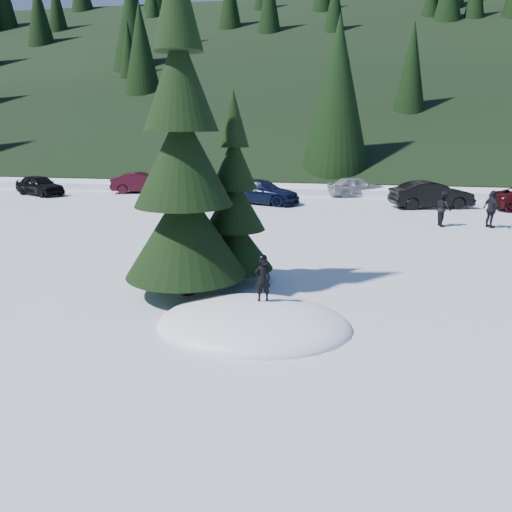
% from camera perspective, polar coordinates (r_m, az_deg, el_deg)
% --- Properties ---
extents(ground, '(200.00, 200.00, 0.00)m').
position_cam_1_polar(ground, '(11.49, -0.27, -7.92)').
color(ground, white).
rests_on(ground, ground).
extents(snow_mound, '(4.48, 3.52, 0.96)m').
position_cam_1_polar(snow_mound, '(11.49, -0.27, -7.92)').
color(snow_mound, white).
rests_on(snow_mound, ground).
extents(forest_hillside, '(200.00, 60.00, 25.00)m').
position_cam_1_polar(forest_hillside, '(64.94, 9.97, 21.60)').
color(forest_hillside, black).
rests_on(forest_hillside, ground).
extents(spruce_tall, '(3.20, 3.20, 8.60)m').
position_cam_1_polar(spruce_tall, '(12.99, -8.36, 9.67)').
color(spruce_tall, black).
rests_on(spruce_tall, ground).
extents(spruce_short, '(2.20, 2.20, 5.37)m').
position_cam_1_polar(spruce_short, '(14.19, -2.46, 5.27)').
color(spruce_short, black).
rests_on(spruce_short, ground).
extents(child_skier, '(0.44, 0.37, 1.03)m').
position_cam_1_polar(child_skier, '(11.48, 0.77, -2.66)').
color(child_skier, black).
rests_on(child_skier, snow_mound).
extents(adult_0, '(0.72, 0.86, 1.58)m').
position_cam_1_polar(adult_0, '(24.16, 20.66, 5.09)').
color(adult_0, black).
rests_on(adult_0, ground).
extents(adult_1, '(0.81, 1.06, 1.67)m').
position_cam_1_polar(adult_1, '(24.53, 25.33, 4.86)').
color(adult_1, black).
rests_on(adult_1, ground).
extents(car_0, '(4.13, 3.02, 1.31)m').
position_cam_1_polar(car_0, '(35.88, -23.50, 7.44)').
color(car_0, black).
rests_on(car_0, ground).
extents(car_1, '(4.40, 2.69, 1.37)m').
position_cam_1_polar(car_1, '(35.08, -12.85, 8.19)').
color(car_1, '#320912').
rests_on(car_1, ground).
extents(car_2, '(5.91, 4.07, 1.50)m').
position_cam_1_polar(car_2, '(32.82, -6.16, 8.16)').
color(car_2, '#484B4F').
rests_on(car_2, ground).
extents(car_3, '(5.10, 3.24, 1.38)m').
position_cam_1_polar(car_3, '(29.35, 0.52, 7.36)').
color(car_3, black).
rests_on(car_3, ground).
extents(car_4, '(4.00, 2.88, 1.27)m').
position_cam_1_polar(car_4, '(33.09, 11.39, 7.81)').
color(car_4, '#95989D').
rests_on(car_4, ground).
extents(car_5, '(4.69, 2.74, 1.46)m').
position_cam_1_polar(car_5, '(29.36, 19.41, 6.62)').
color(car_5, black).
rests_on(car_5, ground).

